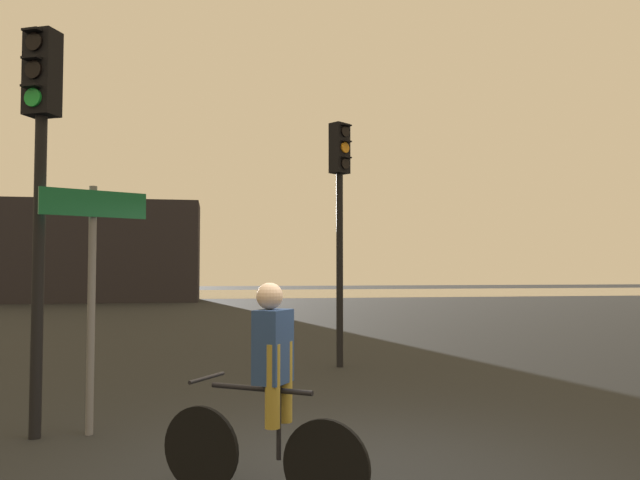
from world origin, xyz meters
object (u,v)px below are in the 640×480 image
(distant_building, at_px, (72,252))
(traffic_light_center, at_px, (340,197))
(traffic_light_near_left, at_px, (40,152))
(direction_sign_post, at_px, (92,271))
(cyclist, at_px, (269,391))

(distant_building, xyz_separation_m, traffic_light_center, (9.71, -24.14, 0.35))
(distant_building, relative_size, traffic_light_near_left, 3.16)
(traffic_light_center, bearing_deg, direction_sign_post, 13.08)
(distant_building, xyz_separation_m, cyclist, (7.92, -30.34, -1.85))
(cyclist, bearing_deg, distant_building, 47.67)
(traffic_light_center, height_order, traffic_light_near_left, traffic_light_center)
(traffic_light_near_left, bearing_deg, cyclist, 159.96)
(distant_building, distance_m, traffic_light_near_left, 28.75)
(traffic_light_near_left, relative_size, cyclist, 2.60)
(traffic_light_center, height_order, direction_sign_post, traffic_light_center)
(distant_building, bearing_deg, direction_sign_post, -77.47)
(direction_sign_post, relative_size, cyclist, 1.60)
(distant_building, xyz_separation_m, traffic_light_near_left, (5.72, -28.17, 0.27))
(distant_building, relative_size, direction_sign_post, 5.13)
(direction_sign_post, bearing_deg, cyclist, 100.81)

